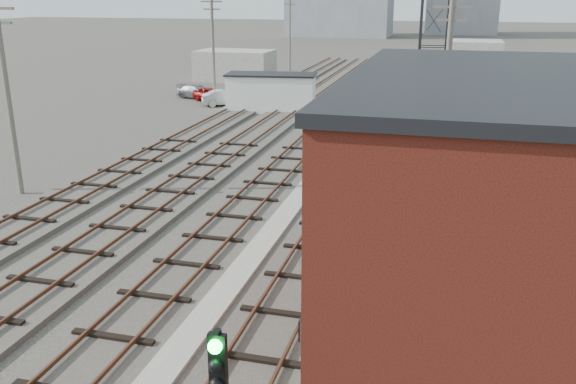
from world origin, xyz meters
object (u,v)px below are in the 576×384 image
(switch_stand, at_px, (314,127))
(site_trailer, at_px, (271,92))
(car_grey, at_px, (197,92))
(car_silver, at_px, (226,98))
(car_red, at_px, (211,94))

(switch_stand, distance_m, site_trailer, 9.91)
(car_grey, bearing_deg, switch_stand, -117.75)
(switch_stand, height_order, car_grey, switch_stand)
(switch_stand, xyz_separation_m, car_grey, (-13.52, 12.54, -0.10))
(car_silver, bearing_deg, car_red, 25.58)
(car_red, bearing_deg, car_silver, -103.33)
(site_trailer, bearing_deg, car_red, 147.43)
(car_silver, bearing_deg, site_trailer, -133.87)
(car_red, bearing_deg, site_trailer, -90.17)
(site_trailer, xyz_separation_m, car_grey, (-8.18, 4.23, -0.91))
(car_grey, bearing_deg, car_silver, -111.56)
(switch_stand, relative_size, car_silver, 0.36)
(switch_stand, distance_m, car_silver, 13.70)
(car_red, height_order, car_grey, car_red)
(site_trailer, relative_size, car_silver, 1.82)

